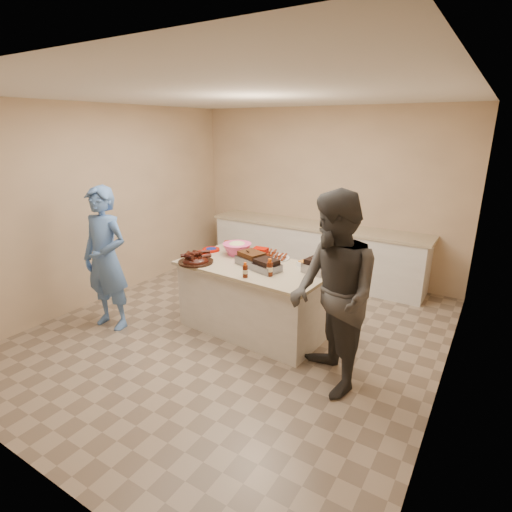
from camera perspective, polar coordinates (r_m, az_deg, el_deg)
The scene contains 20 objects.
room at distance 4.98m, azimuth -2.44°, elevation -10.73°, with size 4.50×5.00×2.70m, color tan, non-canonical shape.
back_counter at distance 6.60m, azimuth 8.32°, elevation 0.67°, with size 3.60×0.64×0.90m, color silver, non-canonical shape.
island at distance 5.02m, azimuth -0.31°, elevation -10.45°, with size 1.78×0.94×0.84m, color silver, non-canonical shape.
rib_platter at distance 4.83m, azimuth -8.59°, elevation -0.93°, with size 0.42×0.42×0.17m, color #391008, non-canonical shape.
pulled_pork_tray at distance 4.70m, azimuth -0.62°, elevation -1.24°, with size 0.33×0.25×0.10m, color #47230F.
brisket_tray at distance 4.50m, azimuth 1.51°, elevation -2.16°, with size 0.28×0.24×0.09m, color black.
roasting_pan at distance 4.52m, azimuth 8.72°, elevation -2.28°, with size 0.27×0.27×0.11m, color gray.
coleslaw_bowl at distance 5.08m, azimuth -2.70°, elevation 0.21°, with size 0.36×0.36×0.25m, color #E14584, non-canonical shape.
sausage_plate at distance 4.93m, azimuth 2.98°, elevation -0.34°, with size 0.32×0.32×0.05m, color silver.
mac_cheese_dish at distance 4.66m, azimuth 7.81°, elevation -1.61°, with size 0.27×0.20×0.07m, color orange.
bbq_bottle_a at distance 4.31m, azimuth -1.54°, elevation -3.05°, with size 0.06×0.06×0.17m, color #461608.
bbq_bottle_b at distance 4.36m, azimuth 1.96°, elevation -2.83°, with size 0.07×0.07×0.20m, color #461608.
mustard_bottle at distance 4.88m, azimuth -2.16°, elevation -0.54°, with size 0.04×0.04×0.11m, color #D3A900.
sauce_bowl at distance 4.86m, azimuth 0.88°, elevation -0.60°, with size 0.12×0.04×0.12m, color silver.
plate_stack_large at distance 5.27m, azimuth -6.42°, elevation 0.77°, with size 0.22×0.22×0.03m, color #A00B00.
plate_stack_small at distance 5.13m, azimuth -7.59°, elevation 0.25°, with size 0.20×0.20×0.03m, color #A00B00.
plastic_cup at distance 5.37m, azimuth -4.02°, elevation 1.17°, with size 0.10×0.10×0.10m, color #9C4320.
basket_stack at distance 5.06m, azimuth 0.64°, elevation 0.17°, with size 0.18×0.13×0.09m, color #A00B00.
guest_blue at distance 5.45m, azimuth -19.65°, elevation -9.20°, with size 0.64×1.75×0.42m, color #5480C7.
guest_gray at distance 4.15m, azimuth 10.12°, elevation -17.55°, with size 0.92×1.89×0.72m, color #43403C.
Camera 1 is at (2.48, -3.60, 2.39)m, focal length 28.00 mm.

